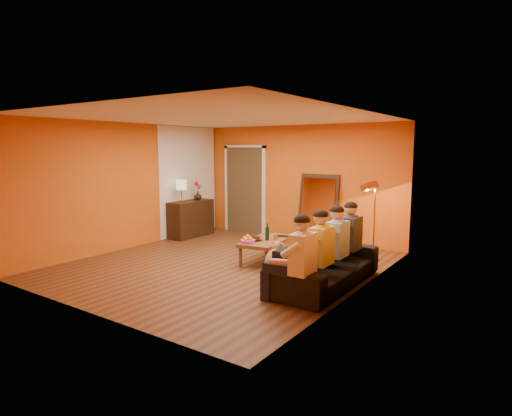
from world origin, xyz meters
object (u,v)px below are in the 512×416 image
Objects in this scene: laptop at (285,237)px; person_mid_right at (337,246)px; person_far_left at (303,261)px; tumbler at (275,237)px; vase at (198,196)px; mirror_frame at (318,209)px; table_lamp at (181,191)px; sofa at (326,264)px; sideboard at (191,219)px; person_mid_left at (321,253)px; floor_lamp at (374,222)px; dog at (276,260)px; coffee_table at (266,251)px; person_far_right at (351,239)px; wine_bottle at (267,232)px.

person_mid_right is at bearing -53.62° from laptop.
person_far_left is 2.31m from tumbler.
person_far_left is 6.04× the size of vase.
table_lamp is at bearing -153.68° from mirror_frame.
tumbler is (-1.37, 0.74, 0.14)m from sofa.
table_lamp is 2.52× the size of vase.
person_mid_left is (4.37, -2.02, 0.18)m from sideboard.
dog is at bearing -93.19° from floor_lamp.
sofa is (4.24, -1.57, -0.10)m from sideboard.
sofa is at bearing -58.99° from laptop.
table_lamp reaches higher than coffee_table.
table_lamp is 4.44m from person_far_right.
floor_lamp reaches higher than person_mid_left.
vase is (-4.37, 2.82, 0.34)m from person_far_left.
dog is (0.64, -2.81, -0.45)m from mirror_frame.
tumbler is 0.46× the size of vase.
vase reaches higher than sofa.
person_far_right is (0.00, 1.65, 0.00)m from person_far_left.
person_mid_right is (0.00, 0.55, 0.00)m from person_mid_left.
person_far_right is at bearing -67.36° from floor_lamp.
tumbler is (0.08, -1.91, -0.30)m from mirror_frame.
sideboard is 0.97× the size of person_mid_right.
sideboard is 4.52m from sofa.
wine_bottle is at bearing -19.59° from sideboard.
person_far_left is 1.65m from person_far_right.
sideboard is 0.97× the size of person_far_left.
floor_lamp is 4.67× the size of laptop.
tumbler is at bearing 61.48° from sofa.
table_lamp is 2.93m from wine_bottle.
person_mid_right is at bearing -58.23° from mirror_frame.
coffee_table is at bearing -13.23° from table_lamp.
laptop is (0.18, 0.35, 0.22)m from coffee_table.
laptop is (-1.44, 1.97, -0.18)m from person_far_left.
sideboard is at bearing 163.93° from tumbler.
person_mid_right is at bearing 90.00° from person_mid_left.
person_mid_left is at bearing -68.05° from floor_lamp.
dog is at bearing -164.48° from person_mid_right.
sideboard is 4.82m from person_mid_left.
coffee_table is 3.96× the size of laptop.
person_mid_right is at bearing 37.77° from dog.
person_mid_left is at bearing -163.89° from sofa.
table_lamp is at bearing -151.36° from floor_lamp.
table_lamp reaches higher than person_far_left.
person_mid_left is at bearing -63.00° from mirror_frame.
vase is (0.00, 0.25, 0.53)m from sideboard.
wine_bottle is 3.30× the size of tumbler.
sofa is 4.66m from vase.
sofa is 11.12× the size of vase.
laptop is at bearing 167.29° from person_far_right.
person_far_left reaches higher than sideboard.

